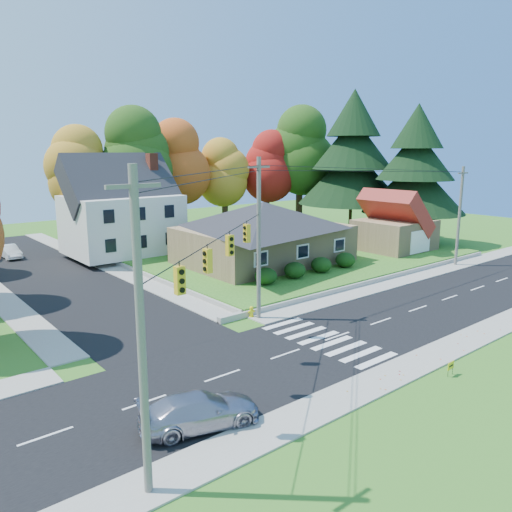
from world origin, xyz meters
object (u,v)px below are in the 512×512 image
Objects in this scene: silver_sedan at (200,410)px; white_car at (9,252)px; ranch_house at (264,231)px; fire_hydrant at (251,312)px.

silver_sedan reaches higher than white_car.
ranch_house reaches higher than fire_hydrant.
ranch_house reaches higher than silver_sedan.
ranch_house is 3.15× the size of silver_sedan.
white_car is 5.09× the size of fire_hydrant.
silver_sedan is at bearing -135.27° from ranch_house.
silver_sedan is (-19.23, -19.05, -2.57)m from ranch_house.
silver_sedan is 1.19× the size of white_car.
fire_hydrant is (-9.74, -10.38, -2.90)m from ranch_house.
fire_hydrant is (9.48, 8.67, -0.33)m from silver_sedan.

